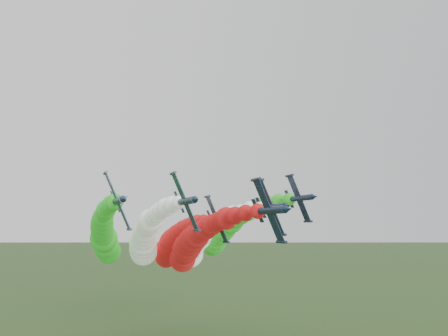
{
  "coord_description": "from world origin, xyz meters",
  "views": [
    {
      "loc": [
        -30.83,
        -68.2,
        38.68
      ],
      "look_at": [
        1.51,
        9.75,
        49.8
      ],
      "focal_mm": 35.0,
      "sensor_mm": 36.0,
      "label": 1
    }
  ],
  "objects_px": {
    "jet_outer_right": "(223,233)",
    "jet_trail": "(171,246)",
    "jet_inner_left": "(145,241)",
    "jet_lead": "(191,246)",
    "jet_outer_left": "(105,239)",
    "jet_inner_right": "(197,243)"
  },
  "relations": [
    {
      "from": "jet_lead",
      "to": "jet_trail",
      "type": "height_order",
      "value": "jet_lead"
    },
    {
      "from": "jet_inner_left",
      "to": "jet_lead",
      "type": "bearing_deg",
      "value": -55.87
    },
    {
      "from": "jet_lead",
      "to": "jet_trail",
      "type": "bearing_deg",
      "value": 85.68
    },
    {
      "from": "jet_outer_right",
      "to": "jet_outer_left",
      "type": "bearing_deg",
      "value": -174.44
    },
    {
      "from": "jet_inner_left",
      "to": "jet_inner_right",
      "type": "height_order",
      "value": "jet_inner_left"
    },
    {
      "from": "jet_outer_left",
      "to": "jet_outer_right",
      "type": "relative_size",
      "value": 1.0
    },
    {
      "from": "jet_trail",
      "to": "jet_lead",
      "type": "bearing_deg",
      "value": -94.32
    },
    {
      "from": "jet_lead",
      "to": "jet_outer_right",
      "type": "relative_size",
      "value": 1.0
    },
    {
      "from": "jet_outer_right",
      "to": "jet_lead",
      "type": "bearing_deg",
      "value": -131.7
    },
    {
      "from": "jet_lead",
      "to": "jet_inner_right",
      "type": "distance_m",
      "value": 12.55
    },
    {
      "from": "jet_inner_left",
      "to": "jet_outer_left",
      "type": "height_order",
      "value": "jet_outer_left"
    },
    {
      "from": "jet_lead",
      "to": "jet_outer_left",
      "type": "distance_m",
      "value": 27.26
    },
    {
      "from": "jet_outer_right",
      "to": "jet_inner_left",
      "type": "bearing_deg",
      "value": -167.96
    },
    {
      "from": "jet_inner_right",
      "to": "jet_outer_right",
      "type": "bearing_deg",
      "value": 37.16
    },
    {
      "from": "jet_lead",
      "to": "jet_inner_left",
      "type": "distance_m",
      "value": 17.67
    },
    {
      "from": "jet_inner_right",
      "to": "jet_lead",
      "type": "bearing_deg",
      "value": -117.67
    },
    {
      "from": "jet_inner_right",
      "to": "jet_outer_left",
      "type": "distance_m",
      "value": 27.87
    },
    {
      "from": "jet_lead",
      "to": "jet_inner_right",
      "type": "relative_size",
      "value": 0.99
    },
    {
      "from": "jet_inner_left",
      "to": "jet_trail",
      "type": "xyz_separation_m",
      "value": [
        12.05,
        13.95,
        -2.39
      ]
    },
    {
      "from": "jet_inner_right",
      "to": "jet_inner_left",
      "type": "bearing_deg",
      "value": 167.53
    },
    {
      "from": "jet_inner_right",
      "to": "jet_trail",
      "type": "xyz_separation_m",
      "value": [
        -3.67,
        17.43,
        -1.62
      ]
    },
    {
      "from": "jet_outer_right",
      "to": "jet_trail",
      "type": "relative_size",
      "value": 1.0
    }
  ]
}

